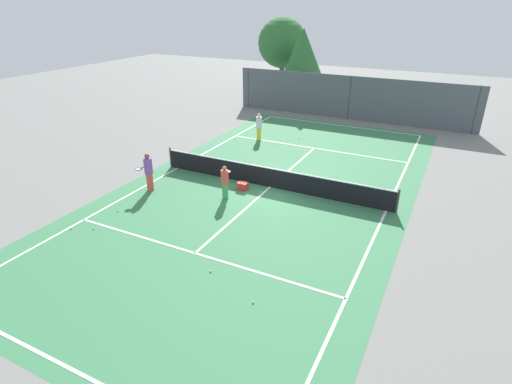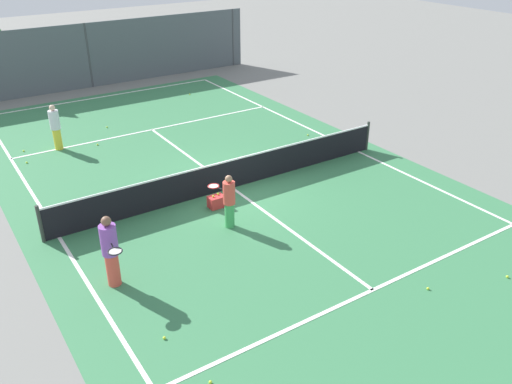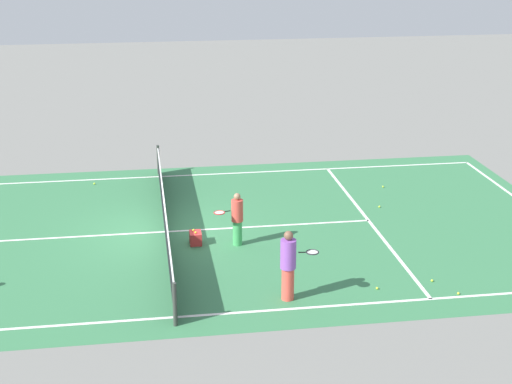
{
  "view_description": "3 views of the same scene",
  "coord_description": "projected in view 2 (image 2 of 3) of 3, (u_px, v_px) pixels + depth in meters",
  "views": [
    {
      "loc": [
        7.48,
        -16.43,
        8.24
      ],
      "look_at": [
        0.84,
        -3.19,
        1.26
      ],
      "focal_mm": 28.74,
      "sensor_mm": 36.0,
      "label": 1
    },
    {
      "loc": [
        -7.82,
        -13.33,
        7.73
      ],
      "look_at": [
        -0.97,
        -2.89,
        1.36
      ],
      "focal_mm": 37.52,
      "sensor_mm": 36.0,
      "label": 2
    },
    {
      "loc": [
        -22.27,
        0.57,
        8.97
      ],
      "look_at": [
        -0.19,
        -2.77,
        1.21
      ],
      "focal_mm": 54.91,
      "sensor_mm": 36.0,
      "label": 3
    }
  ],
  "objects": [
    {
      "name": "player_2",
      "position": [
        110.0,
        251.0,
        12.28
      ],
      "size": [
        0.44,
        0.97,
        1.84
      ],
      "color": "#E54C3F",
      "rests_on": "ground_plane"
    },
    {
      "name": "tennis_net",
      "position": [
        232.0,
        174.0,
        17.03
      ],
      "size": [
        11.9,
        0.1,
        1.1
      ],
      "color": "#333833",
      "rests_on": "ground_plane"
    },
    {
      "name": "court_surface",
      "position": [
        232.0,
        188.0,
        17.26
      ],
      "size": [
        13.0,
        25.0,
        0.01
      ],
      "color": "#387A4C",
      "rests_on": "ground_plane"
    },
    {
      "name": "tennis_ball_1",
      "position": [
        107.0,
        127.0,
        22.23
      ],
      "size": [
        0.07,
        0.07,
        0.07
      ],
      "primitive_type": "sphere",
      "color": "#CCE533",
      "rests_on": "ground_plane"
    },
    {
      "name": "tennis_ball_3",
      "position": [
        428.0,
        289.0,
        12.5
      ],
      "size": [
        0.07,
        0.07,
        0.07
      ],
      "primitive_type": "sphere",
      "color": "#CCE533",
      "rests_on": "ground_plane"
    },
    {
      "name": "tennis_ball_9",
      "position": [
        507.0,
        277.0,
        12.92
      ],
      "size": [
        0.07,
        0.07,
        0.07
      ],
      "primitive_type": "sphere",
      "color": "#CCE533",
      "rests_on": "ground_plane"
    },
    {
      "name": "tennis_ball_0",
      "position": [
        210.0,
        382.0,
        9.97
      ],
      "size": [
        0.07,
        0.07,
        0.07
      ],
      "primitive_type": "sphere",
      "color": "#CCE533",
      "rests_on": "ground_plane"
    },
    {
      "name": "player_0",
      "position": [
        55.0,
        127.0,
        19.78
      ],
      "size": [
        0.37,
        0.37,
        1.73
      ],
      "color": "yellow",
      "rests_on": "ground_plane"
    },
    {
      "name": "tennis_ball_4",
      "position": [
        164.0,
        338.0,
        11.03
      ],
      "size": [
        0.07,
        0.07,
        0.07
      ],
      "primitive_type": "sphere",
      "color": "#CCE533",
      "rests_on": "ground_plane"
    },
    {
      "name": "tennis_ball_8",
      "position": [
        190.0,
        94.0,
        26.4
      ],
      "size": [
        0.07,
        0.07,
        0.07
      ],
      "primitive_type": "sphere",
      "color": "#CCE533",
      "rests_on": "ground_plane"
    },
    {
      "name": "ball_crate",
      "position": [
        216.0,
        202.0,
        16.04
      ],
      "size": [
        0.48,
        0.34,
        0.43
      ],
      "color": "red",
      "rests_on": "ground_plane"
    },
    {
      "name": "tennis_ball_10",
      "position": [
        98.0,
        145.0,
        20.5
      ],
      "size": [
        0.07,
        0.07,
        0.07
      ],
      "primitive_type": "sphere",
      "color": "#CCE533",
      "rests_on": "ground_plane"
    },
    {
      "name": "tennis_ball_6",
      "position": [
        27.0,
        163.0,
        18.98
      ],
      "size": [
        0.07,
        0.07,
        0.07
      ],
      "primitive_type": "sphere",
      "color": "#CCE533",
      "rests_on": "ground_plane"
    },
    {
      "name": "tennis_ball_5",
      "position": [
        24.0,
        151.0,
        19.94
      ],
      "size": [
        0.07,
        0.07,
        0.07
      ],
      "primitive_type": "sphere",
      "color": "#CCE533",
      "rests_on": "ground_plane"
    },
    {
      "name": "perimeter_fence",
      "position": [
        89.0,
        56.0,
        26.96
      ],
      "size": [
        18.0,
        0.12,
        3.2
      ],
      "color": "#515B60",
      "rests_on": "ground_plane"
    },
    {
      "name": "player_1",
      "position": [
        229.0,
        201.0,
        14.73
      ],
      "size": [
        0.56,
        0.92,
        1.59
      ],
      "color": "#3FA559",
      "rests_on": "ground_plane"
    },
    {
      "name": "tennis_ball_7",
      "position": [
        308.0,
        135.0,
        21.41
      ],
      "size": [
        0.07,
        0.07,
        0.07
      ],
      "primitive_type": "sphere",
      "color": "#CCE533",
      "rests_on": "ground_plane"
    },
    {
      "name": "ground_plane",
      "position": [
        232.0,
        188.0,
        17.26
      ],
      "size": [
        80.0,
        80.0,
        0.0
      ],
      "primitive_type": "plane",
      "color": "slate"
    }
  ]
}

